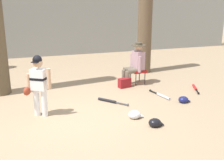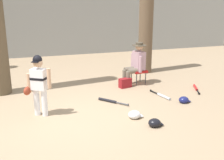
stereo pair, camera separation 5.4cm
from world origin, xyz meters
name	(u,v)px [view 1 (the left image)]	position (x,y,z in m)	size (l,w,h in m)	color
ground_plane	(75,119)	(0.00, 0.00, 0.00)	(60.00, 60.00, 0.00)	#9E8466
concrete_back_wall	(42,18)	(0.00, 6.91, 1.58)	(18.00, 0.36, 3.15)	gray
tree_behind_spectator	(145,13)	(2.94, 3.10, 1.95)	(0.63, 0.63, 4.51)	brown
young_ballplayer	(38,82)	(-0.65, 0.42, 0.74)	(0.61, 0.37, 1.31)	white
folding_stool	(138,71)	(2.22, 1.91, 0.36)	(0.45, 0.45, 0.41)	red
seated_spectator	(135,62)	(2.12, 1.90, 0.64)	(0.68, 0.54, 1.20)	#6B6051
handbag_beside_stool	(125,83)	(1.73, 1.69, 0.13)	(0.34, 0.18, 0.26)	maroon
bat_black_composite	(109,101)	(0.98, 0.72, 0.03)	(0.58, 0.65, 0.07)	black
bat_red_barrel	(195,88)	(3.51, 0.93, 0.03)	(0.35, 0.70, 0.07)	red
bat_aluminum_silver	(162,96)	(2.35, 0.66, 0.03)	(0.23, 0.77, 0.07)	#B7BCC6
batting_helmet_navy	(183,100)	(2.65, 0.15, 0.07)	(0.28, 0.22, 0.16)	navy
batting_helmet_white	(135,115)	(1.20, -0.33, 0.08)	(0.31, 0.24, 0.18)	silver
batting_helmet_black	(155,123)	(1.42, -0.81, 0.07)	(0.30, 0.23, 0.17)	black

